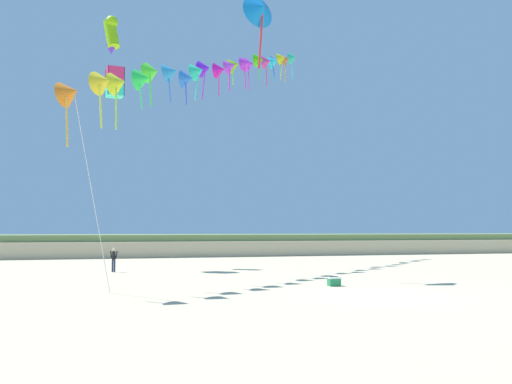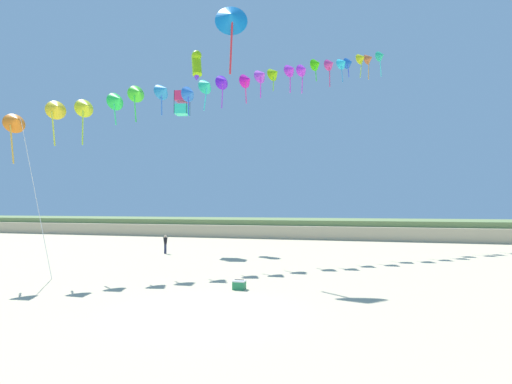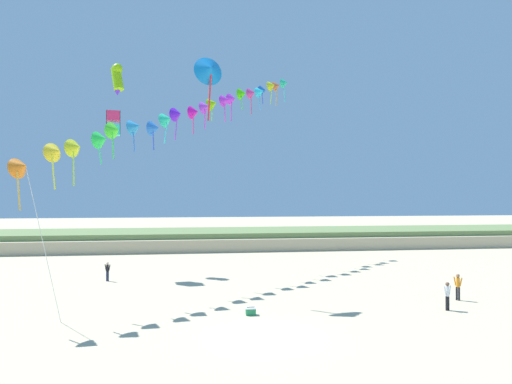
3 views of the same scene
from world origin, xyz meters
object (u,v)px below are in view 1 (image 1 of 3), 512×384
person_mid_center (114,258)px  large_kite_high_solo (261,9)px  beach_cooler (334,282)px  large_kite_mid_trail (112,33)px  large_kite_low_lead (115,82)px

person_mid_center → large_kite_high_solo: bearing=-39.7°
large_kite_high_solo → beach_cooler: large_kite_high_solo is taller
large_kite_mid_trail → beach_cooler: 27.76m
large_kite_high_solo → large_kite_low_lead: bearing=129.7°
large_kite_low_lead → large_kite_mid_trail: large_kite_mid_trail is taller
large_kite_low_lead → beach_cooler: (10.24, -14.78, -12.93)m
person_mid_center → beach_cooler: size_ratio=2.66×
person_mid_center → large_kite_low_lead: (-0.11, 3.08, 12.25)m
person_mid_center → beach_cooler: person_mid_center is taller
large_kite_low_lead → large_kite_mid_trail: size_ratio=0.68×
large_kite_low_lead → large_kite_high_solo: large_kite_high_solo is taller
large_kite_low_lead → beach_cooler: bearing=-55.3°
person_mid_center → large_kite_high_solo: (7.92, -6.57, 14.57)m
large_kite_low_lead → beach_cooler: 22.14m
large_kite_mid_trail → large_kite_high_solo: bearing=-58.2°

